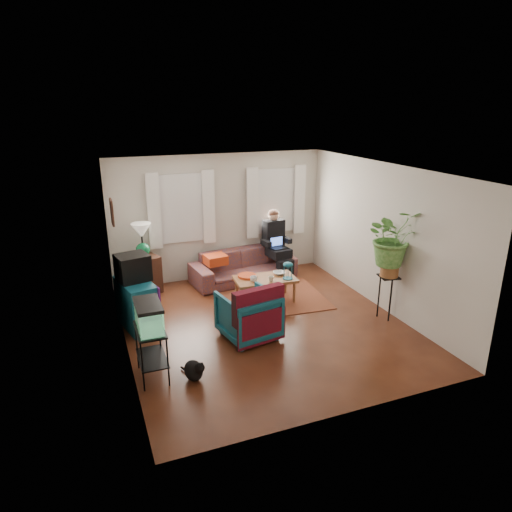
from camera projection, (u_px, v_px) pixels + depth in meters
name	position (u px, v px, depth m)	size (l,w,h in m)	color
floor	(265.00, 325.00, 7.70)	(4.50, 5.00, 0.01)	#4F2B14
ceiling	(266.00, 170.00, 6.87)	(4.50, 5.00, 0.01)	white
wall_back	(219.00, 217.00, 9.49)	(4.50, 0.01, 2.60)	silver
wall_front	(350.00, 316.00, 5.08)	(4.50, 0.01, 2.60)	silver
wall_left	(120.00, 269.00, 6.51)	(0.01, 5.00, 2.60)	silver
wall_right	(383.00, 237.00, 8.06)	(0.01, 5.00, 2.60)	silver
window_left	(181.00, 208.00, 9.12)	(1.08, 0.04, 1.38)	white
window_right	(275.00, 201.00, 9.82)	(1.08, 0.04, 1.38)	white
curtains_left	(182.00, 209.00, 9.05)	(1.36, 0.06, 1.50)	white
curtains_right	(276.00, 202.00, 9.75)	(1.36, 0.06, 1.50)	white
picture_frame	(113.00, 212.00, 7.06)	(0.04, 0.32, 0.40)	#3D2616
area_rug	(271.00, 298.00, 8.72)	(2.00, 1.60, 0.01)	maroon
sofa	(243.00, 261.00, 9.50)	(2.17, 0.85, 0.85)	brown
seated_person	(276.00, 246.00, 9.78)	(0.54, 0.67, 1.29)	black
side_table	(145.00, 274.00, 8.93)	(0.50, 0.50, 0.74)	#3D2416
table_lamp	(142.00, 241.00, 8.71)	(0.38, 0.38, 0.67)	white
dresser	(137.00, 304.00, 7.52)	(0.45, 0.90, 0.81)	#12546F
crt_tv	(133.00, 267.00, 7.40)	(0.49, 0.45, 0.43)	black
aquarium_stand	(152.00, 353.00, 6.13)	(0.36, 0.65, 0.73)	black
aquarium	(149.00, 316.00, 5.95)	(0.33, 0.59, 0.38)	#7FD899
black_cat	(193.00, 369.00, 6.13)	(0.25, 0.38, 0.32)	black
armchair	(248.00, 313.00, 7.18)	(0.82, 0.76, 0.84)	#106162
serape_throw	(259.00, 310.00, 6.86)	(0.84, 0.19, 0.69)	#9E0A0A
coffee_table	(265.00, 290.00, 8.54)	(1.13, 0.61, 0.47)	brown
cup_a	(254.00, 279.00, 8.29)	(0.13, 0.13, 0.10)	white
cup_b	(271.00, 279.00, 8.30)	(0.10, 0.10, 0.10)	beige
bowl	(279.00, 273.00, 8.64)	(0.22, 0.22, 0.06)	white
snack_tray	(247.00, 276.00, 8.52)	(0.35, 0.35, 0.04)	#B21414
birdcage	(288.00, 270.00, 8.38)	(0.18, 0.18, 0.33)	#115B6B
plant_stand	(387.00, 297.00, 7.83)	(0.33, 0.33, 0.78)	black
potted_plant	(392.00, 246.00, 7.54)	(0.89, 0.76, 0.98)	#599947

